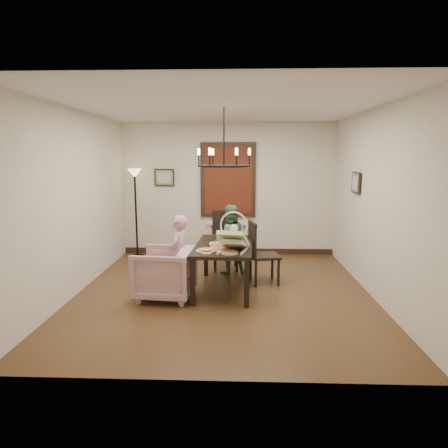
# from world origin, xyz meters

# --- Properties ---
(room_shell) EXTENTS (4.51, 5.00, 2.81)m
(room_shell) POSITION_xyz_m (0.00, 0.37, 1.40)
(room_shell) COLOR #4D331A
(room_shell) RESTS_ON ground
(dining_table) EXTENTS (0.95, 1.60, 0.73)m
(dining_table) POSITION_xyz_m (0.00, 0.11, 0.65)
(dining_table) COLOR black
(dining_table) RESTS_ON room_shell
(chair_far) EXTENTS (0.53, 0.53, 1.10)m
(chair_far) POSITION_xyz_m (-0.01, 1.28, 0.55)
(chair_far) COLOR black
(chair_far) RESTS_ON room_shell
(chair_right) EXTENTS (0.54, 0.54, 1.05)m
(chair_right) POSITION_xyz_m (0.66, 0.48, 0.53)
(chair_right) COLOR black
(chair_right) RESTS_ON room_shell
(armchair) EXTENTS (0.91, 0.89, 0.76)m
(armchair) POSITION_xyz_m (-0.86, -0.28, 0.38)
(armchair) COLOR #D5A3A6
(armchair) RESTS_ON room_shell
(elderly_woman) EXTENTS (0.31, 0.41, 1.01)m
(elderly_woman) POSITION_xyz_m (-0.69, -0.07, 0.50)
(elderly_woman) COLOR #C58BA9
(elderly_woman) RESTS_ON room_shell
(seated_man) EXTENTS (0.59, 0.51, 1.03)m
(seated_man) POSITION_xyz_m (0.07, 1.04, 0.52)
(seated_man) COLOR #497B4C
(seated_man) RESTS_ON room_shell
(baby_bouncer) EXTENTS (0.55, 0.68, 0.39)m
(baby_bouncer) POSITION_xyz_m (0.16, -0.30, 0.93)
(baby_bouncer) COLOR beige
(baby_bouncer) RESTS_ON dining_table
(salad_bowl) EXTENTS (0.31, 0.31, 0.08)m
(salad_bowl) POSITION_xyz_m (-0.08, -0.08, 0.77)
(salad_bowl) COLOR white
(salad_bowl) RESTS_ON dining_table
(pizza_platter) EXTENTS (0.30, 0.30, 0.04)m
(pizza_platter) POSITION_xyz_m (-0.05, -0.22, 0.75)
(pizza_platter) COLOR tan
(pizza_platter) RESTS_ON dining_table
(drinking_glass) EXTENTS (0.06, 0.06, 0.13)m
(drinking_glass) POSITION_xyz_m (0.02, 0.08, 0.80)
(drinking_glass) COLOR silver
(drinking_glass) RESTS_ON dining_table
(window_blinds) EXTENTS (1.00, 0.03, 1.40)m
(window_blinds) POSITION_xyz_m (0.00, 2.46, 1.60)
(window_blinds) COLOR #592711
(window_blinds) RESTS_ON room_shell
(radiator) EXTENTS (0.92, 0.12, 0.62)m
(radiator) POSITION_xyz_m (0.00, 2.48, 0.35)
(radiator) COLOR silver
(radiator) RESTS_ON room_shell
(picture_back) EXTENTS (0.42, 0.03, 0.36)m
(picture_back) POSITION_xyz_m (-1.35, 2.47, 1.65)
(picture_back) COLOR black
(picture_back) RESTS_ON room_shell
(picture_right) EXTENTS (0.03, 0.42, 0.36)m
(picture_right) POSITION_xyz_m (2.21, 0.90, 1.65)
(picture_right) COLOR black
(picture_right) RESTS_ON room_shell
(floor_lamp) EXTENTS (0.30, 0.30, 1.80)m
(floor_lamp) POSITION_xyz_m (-1.90, 2.15, 0.90)
(floor_lamp) COLOR black
(floor_lamp) RESTS_ON room_shell
(chandelier) EXTENTS (0.80, 0.80, 0.04)m
(chandelier) POSITION_xyz_m (0.00, 0.11, 1.95)
(chandelier) COLOR black
(chandelier) RESTS_ON room_shell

